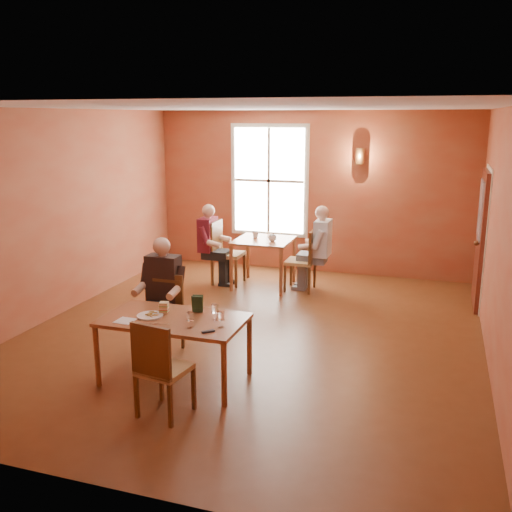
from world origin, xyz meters
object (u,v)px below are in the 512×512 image
(diner_white, at_px, (302,250))
(main_table, at_px, (175,349))
(chair_diner_maroon, at_px, (228,253))
(chair_diner_main, at_px, (161,316))
(second_table, at_px, (264,263))
(chair_diner_white, at_px, (300,260))
(diner_maroon, at_px, (227,246))
(diner_main, at_px, (159,301))
(chair_empty, at_px, (165,367))

(diner_white, bearing_deg, main_table, 171.85)
(diner_white, height_order, chair_diner_maroon, diner_white)
(chair_diner_main, bearing_deg, second_table, -96.58)
(diner_white, bearing_deg, chair_diner_main, 161.56)
(chair_diner_white, relative_size, diner_maroon, 0.77)
(diner_white, distance_m, diner_maroon, 1.36)
(diner_main, distance_m, chair_diner_maroon, 3.16)
(diner_main, height_order, chair_diner_white, diner_main)
(main_table, distance_m, diner_maroon, 3.87)
(chair_diner_white, bearing_deg, second_table, 90.00)
(main_table, height_order, chair_diner_maroon, chair_diner_maroon)
(chair_diner_main, xyz_separation_m, chair_empty, (0.74, -1.36, 0.02))
(main_table, relative_size, chair_diner_maroon, 1.41)
(chair_diner_white, bearing_deg, chair_empty, 176.55)
(chair_diner_main, height_order, diner_main, diner_main)
(chair_diner_main, relative_size, diner_main, 0.71)
(second_table, bearing_deg, chair_diner_main, -96.58)
(diner_white, xyz_separation_m, diner_maroon, (-1.36, 0.00, -0.02))
(diner_main, bearing_deg, chair_diner_white, -107.79)
(main_table, relative_size, diner_white, 1.11)
(second_table, xyz_separation_m, chair_diner_white, (0.65, 0.00, 0.11))
(main_table, height_order, diner_main, diner_main)
(chair_empty, relative_size, second_table, 1.05)
(main_table, height_order, chair_diner_main, chair_diner_main)
(chair_empty, bearing_deg, diner_main, 128.27)
(chair_diner_main, bearing_deg, chair_empty, 118.48)
(main_table, bearing_deg, diner_white, 81.85)
(chair_empty, bearing_deg, main_table, 117.82)
(chair_diner_main, distance_m, second_table, 3.14)
(chair_diner_white, bearing_deg, diner_main, 162.21)
(chair_diner_main, xyz_separation_m, diner_white, (1.04, 3.12, 0.22))
(second_table, relative_size, chair_diner_white, 0.91)
(chair_diner_main, relative_size, second_table, 1.02)
(main_table, relative_size, second_table, 1.65)
(diner_main, bearing_deg, diner_white, -108.28)
(main_table, relative_size, chair_diner_white, 1.49)
(diner_main, height_order, chair_empty, diner_main)
(chair_empty, xyz_separation_m, second_table, (-0.38, 4.48, -0.08))
(chair_empty, height_order, diner_maroon, diner_maroon)
(diner_main, distance_m, second_table, 3.18)
(diner_maroon, bearing_deg, second_table, 90.00)
(chair_diner_maroon, xyz_separation_m, diner_maroon, (-0.03, 0.00, 0.13))
(second_table, xyz_separation_m, diner_maroon, (-0.68, 0.00, 0.26))
(chair_diner_maroon, height_order, diner_maroon, diner_maroon)
(chair_diner_main, relative_size, diner_maroon, 0.71)
(chair_diner_main, height_order, chair_empty, chair_empty)
(main_table, height_order, diner_maroon, diner_maroon)
(diner_maroon, bearing_deg, diner_white, 90.00)
(chair_diner_main, xyz_separation_m, diner_main, (0.00, -0.03, 0.20))
(second_table, height_order, diner_white, diner_white)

